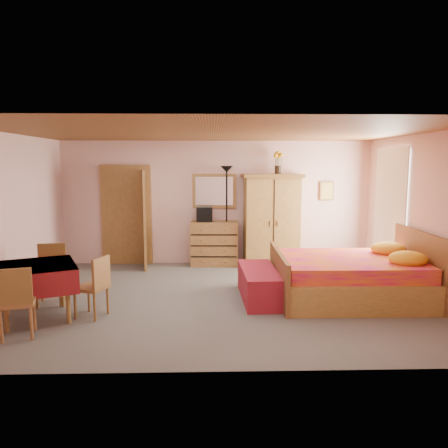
{
  "coord_description": "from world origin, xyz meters",
  "views": [
    {
      "loc": [
        -0.1,
        -6.75,
        2.14
      ],
      "look_at": [
        0.1,
        0.3,
        1.15
      ],
      "focal_mm": 35.0,
      "sensor_mm": 36.0,
      "label": 1
    }
  ],
  "objects_px": {
    "bed": "(349,265)",
    "floor_lamp": "(227,216)",
    "chair_north": "(50,275)",
    "wall_mirror": "(214,191)",
    "bench": "(259,284)",
    "chest_of_drawers": "(214,243)",
    "stereo": "(204,214)",
    "chair_south": "(17,301)",
    "dining_table": "(36,292)",
    "sunflower_vase": "(278,162)",
    "wardrobe": "(272,220)",
    "chair_east": "(91,287)"
  },
  "relations": [
    {
      "from": "bed",
      "to": "floor_lamp",
      "type": "bearing_deg",
      "value": 128.82
    },
    {
      "from": "chair_north",
      "to": "wall_mirror",
      "type": "bearing_deg",
      "value": -140.52
    },
    {
      "from": "wall_mirror",
      "to": "bench",
      "type": "relative_size",
      "value": 0.64
    },
    {
      "from": "bed",
      "to": "chest_of_drawers",
      "type": "bearing_deg",
      "value": 132.46
    },
    {
      "from": "stereo",
      "to": "bench",
      "type": "xyz_separation_m",
      "value": [
        0.9,
        -2.37,
        -0.84
      ]
    },
    {
      "from": "chair_south",
      "to": "floor_lamp",
      "type": "bearing_deg",
      "value": 38.68
    },
    {
      "from": "bench",
      "to": "dining_table",
      "type": "height_order",
      "value": "dining_table"
    },
    {
      "from": "chest_of_drawers",
      "to": "sunflower_vase",
      "type": "distance_m",
      "value": 2.14
    },
    {
      "from": "stereo",
      "to": "chest_of_drawers",
      "type": "bearing_deg",
      "value": -4.58
    },
    {
      "from": "wall_mirror",
      "to": "wardrobe",
      "type": "xyz_separation_m",
      "value": [
        1.19,
        -0.3,
        -0.59
      ]
    },
    {
      "from": "floor_lamp",
      "to": "stereo",
      "type": "bearing_deg",
      "value": 177.95
    },
    {
      "from": "chair_east",
      "to": "floor_lamp",
      "type": "bearing_deg",
      "value": -13.37
    },
    {
      "from": "wall_mirror",
      "to": "chair_south",
      "type": "relative_size",
      "value": 1.01
    },
    {
      "from": "wall_mirror",
      "to": "bed",
      "type": "xyz_separation_m",
      "value": [
        2.12,
        -2.58,
        -1.01
      ]
    },
    {
      "from": "wall_mirror",
      "to": "dining_table",
      "type": "xyz_separation_m",
      "value": [
        -2.48,
        -3.36,
        -1.17
      ]
    },
    {
      "from": "bed",
      "to": "chair_east",
      "type": "bearing_deg",
      "value": -168.81
    },
    {
      "from": "dining_table",
      "to": "bed",
      "type": "bearing_deg",
      "value": 9.66
    },
    {
      "from": "wardrobe",
      "to": "sunflower_vase",
      "type": "bearing_deg",
      "value": 30.8
    },
    {
      "from": "floor_lamp",
      "to": "chair_north",
      "type": "xyz_separation_m",
      "value": [
        -2.76,
        -2.53,
        -0.59
      ]
    },
    {
      "from": "dining_table",
      "to": "sunflower_vase",
      "type": "bearing_deg",
      "value": 39.69
    },
    {
      "from": "bench",
      "to": "wall_mirror",
      "type": "bearing_deg",
      "value": 105.06
    },
    {
      "from": "wall_mirror",
      "to": "chair_north",
      "type": "height_order",
      "value": "wall_mirror"
    },
    {
      "from": "stereo",
      "to": "bed",
      "type": "bearing_deg",
      "value": -45.72
    },
    {
      "from": "wardrobe",
      "to": "chair_north",
      "type": "distance_m",
      "value": 4.45
    },
    {
      "from": "stereo",
      "to": "chair_south",
      "type": "height_order",
      "value": "stereo"
    },
    {
      "from": "sunflower_vase",
      "to": "chair_east",
      "type": "relative_size",
      "value": 0.54
    },
    {
      "from": "chest_of_drawers",
      "to": "floor_lamp",
      "type": "height_order",
      "value": "floor_lamp"
    },
    {
      "from": "chair_south",
      "to": "stereo",
      "type": "bearing_deg",
      "value": 43.74
    },
    {
      "from": "stereo",
      "to": "chair_north",
      "type": "distance_m",
      "value": 3.48
    },
    {
      "from": "floor_lamp",
      "to": "bench",
      "type": "bearing_deg",
      "value": -79.56
    },
    {
      "from": "bed",
      "to": "wall_mirror",
      "type": "bearing_deg",
      "value": 130.06
    },
    {
      "from": "wardrobe",
      "to": "chair_south",
      "type": "relative_size",
      "value": 2.12
    },
    {
      "from": "sunflower_vase",
      "to": "bed",
      "type": "bearing_deg",
      "value": -71.24
    },
    {
      "from": "stereo",
      "to": "bench",
      "type": "bearing_deg",
      "value": -69.21
    },
    {
      "from": "chair_south",
      "to": "wardrobe",
      "type": "bearing_deg",
      "value": 29.7
    },
    {
      "from": "bed",
      "to": "dining_table",
      "type": "distance_m",
      "value": 4.66
    },
    {
      "from": "bed",
      "to": "chair_south",
      "type": "bearing_deg",
      "value": -162.11
    },
    {
      "from": "wardrobe",
      "to": "chair_east",
      "type": "distance_m",
      "value": 4.22
    },
    {
      "from": "bed",
      "to": "chair_east",
      "type": "height_order",
      "value": "bed"
    },
    {
      "from": "bench",
      "to": "chair_north",
      "type": "distance_m",
      "value": 3.21
    },
    {
      "from": "bed",
      "to": "sunflower_vase",
      "type": "bearing_deg",
      "value": 109.45
    },
    {
      "from": "chest_of_drawers",
      "to": "floor_lamp",
      "type": "distance_m",
      "value": 0.63
    },
    {
      "from": "chest_of_drawers",
      "to": "sunflower_vase",
      "type": "height_order",
      "value": "sunflower_vase"
    },
    {
      "from": "wardrobe",
      "to": "sunflower_vase",
      "type": "height_order",
      "value": "sunflower_vase"
    },
    {
      "from": "wall_mirror",
      "to": "dining_table",
      "type": "distance_m",
      "value": 4.34
    },
    {
      "from": "bench",
      "to": "dining_table",
      "type": "bearing_deg",
      "value": -165.94
    },
    {
      "from": "chair_north",
      "to": "chair_east",
      "type": "distance_m",
      "value": 0.94
    },
    {
      "from": "floor_lamp",
      "to": "bed",
      "type": "bearing_deg",
      "value": -51.87
    },
    {
      "from": "stereo",
      "to": "sunflower_vase",
      "type": "relative_size",
      "value": 0.7
    },
    {
      "from": "stereo",
      "to": "bed",
      "type": "height_order",
      "value": "stereo"
    }
  ]
}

